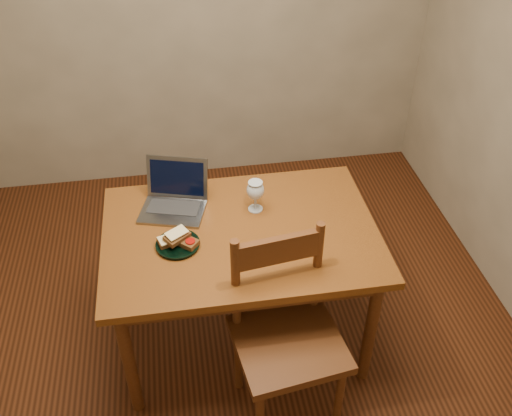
{
  "coord_description": "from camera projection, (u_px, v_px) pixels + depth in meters",
  "views": [
    {
      "loc": [
        -0.18,
        -2.06,
        2.5
      ],
      "look_at": [
        0.16,
        0.06,
        0.8
      ],
      "focal_mm": 40.0,
      "sensor_mm": 36.0,
      "label": 1
    }
  ],
  "objects": [
    {
      "name": "table",
      "position": [
        241.0,
        245.0,
        2.75
      ],
      "size": [
        1.3,
        0.9,
        0.74
      ],
      "color": "#51260D",
      "rests_on": "floor"
    },
    {
      "name": "sandwich_tomato",
      "position": [
        186.0,
        241.0,
        2.59
      ],
      "size": [
        0.13,
        0.12,
        0.03
      ],
      "primitive_type": null,
      "rotation": [
        0.0,
        0.0,
        -0.72
      ],
      "color": "#381E0C",
      "rests_on": "plate"
    },
    {
      "name": "plate",
      "position": [
        178.0,
        245.0,
        2.61
      ],
      "size": [
        0.2,
        0.2,
        0.02
      ],
      "primitive_type": "cylinder",
      "color": "black",
      "rests_on": "table"
    },
    {
      "name": "sandwich_cheese",
      "position": [
        170.0,
        240.0,
        2.6
      ],
      "size": [
        0.12,
        0.09,
        0.03
      ],
      "primitive_type": null,
      "rotation": [
        0.0,
        0.0,
        0.28
      ],
      "color": "#381E0C",
      "rests_on": "plate"
    },
    {
      "name": "laptop",
      "position": [
        175.0,
        195.0,
        2.82
      ],
      "size": [
        0.37,
        0.36,
        0.22
      ],
      "rotation": [
        0.0,
        0.0,
        -0.28
      ],
      "color": "slate",
      "rests_on": "table"
    },
    {
      "name": "sandwich_top",
      "position": [
        177.0,
        236.0,
        2.59
      ],
      "size": [
        0.13,
        0.12,
        0.04
      ],
      "primitive_type": null,
      "rotation": [
        0.0,
        0.0,
        0.66
      ],
      "color": "#381E0C",
      "rests_on": "plate"
    },
    {
      "name": "floor",
      "position": [
        229.0,
        332.0,
        3.18
      ],
      "size": [
        3.2,
        3.2,
        0.02
      ],
      "primitive_type": "cube",
      "color": "black",
      "rests_on": "ground"
    },
    {
      "name": "chair",
      "position": [
        287.0,
        330.0,
        2.49
      ],
      "size": [
        0.52,
        0.5,
        0.5
      ],
      "rotation": [
        0.0,
        0.0,
        0.14
      ],
      "color": "#45230E",
      "rests_on": "floor"
    },
    {
      "name": "milk_glass",
      "position": [
        255.0,
        196.0,
        2.78
      ],
      "size": [
        0.09,
        0.09,
        0.17
      ],
      "primitive_type": null,
      "color": "white",
      "rests_on": "table"
    }
  ]
}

